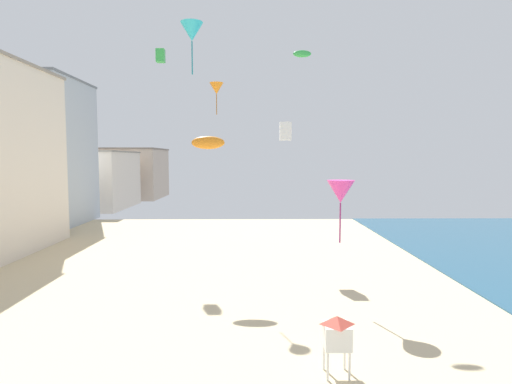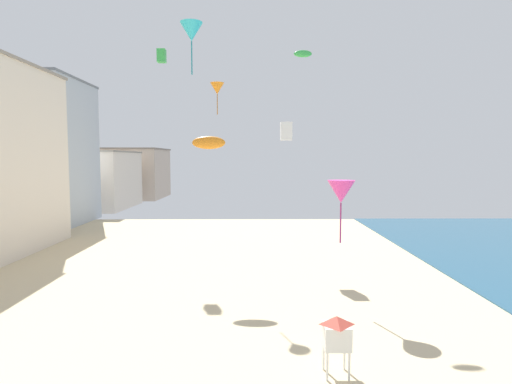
{
  "view_description": "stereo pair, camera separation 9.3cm",
  "coord_description": "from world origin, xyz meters",
  "px_view_note": "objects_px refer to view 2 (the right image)",
  "views": [
    {
      "loc": [
        4.77,
        -2.45,
        9.13
      ],
      "look_at": [
        4.98,
        18.24,
        7.47
      ],
      "focal_mm": 29.41,
      "sensor_mm": 36.0,
      "label": 1
    },
    {
      "loc": [
        4.87,
        -2.45,
        9.13
      ],
      "look_at": [
        4.98,
        18.24,
        7.47
      ],
      "focal_mm": 29.41,
      "sensor_mm": 36.0,
      "label": 2
    }
  ],
  "objects_px": {
    "lifeguard_stand": "(337,333)",
    "kite_green_parafoil": "(303,54)",
    "kite_white_box": "(286,131)",
    "kite_orange_delta": "(217,89)",
    "kite_cyan_delta": "(191,32)",
    "kite_orange_parafoil": "(209,143)",
    "kite_green_box": "(162,56)",
    "kite_magenta_delta": "(341,192)"
  },
  "relations": [
    {
      "from": "kite_magenta_delta",
      "to": "kite_green_box",
      "type": "xyz_separation_m",
      "value": [
        -14.25,
        14.99,
        11.85
      ]
    },
    {
      "from": "kite_magenta_delta",
      "to": "kite_green_box",
      "type": "relative_size",
      "value": 3.21
    },
    {
      "from": "lifeguard_stand",
      "to": "kite_cyan_delta",
      "type": "xyz_separation_m",
      "value": [
        -5.94,
        0.08,
        12.3
      ]
    },
    {
      "from": "kite_white_box",
      "to": "kite_orange_delta",
      "type": "xyz_separation_m",
      "value": [
        -5.62,
        -5.2,
        2.84
      ]
    },
    {
      "from": "kite_orange_parafoil",
      "to": "kite_white_box",
      "type": "xyz_separation_m",
      "value": [
        6.23,
        5.79,
        1.23
      ]
    },
    {
      "from": "kite_green_parafoil",
      "to": "kite_cyan_delta",
      "type": "height_order",
      "value": "kite_green_parafoil"
    },
    {
      "from": "kite_magenta_delta",
      "to": "kite_white_box",
      "type": "bearing_deg",
      "value": 102.89
    },
    {
      "from": "kite_orange_parafoil",
      "to": "kite_orange_delta",
      "type": "relative_size",
      "value": 1.05
    },
    {
      "from": "kite_cyan_delta",
      "to": "kite_orange_delta",
      "type": "distance_m",
      "value": 14.93
    },
    {
      "from": "kite_orange_delta",
      "to": "lifeguard_stand",
      "type": "bearing_deg",
      "value": -67.48
    },
    {
      "from": "kite_orange_parafoil",
      "to": "kite_magenta_delta",
      "type": "distance_m",
      "value": 10.86
    },
    {
      "from": "lifeguard_stand",
      "to": "kite_green_parafoil",
      "type": "height_order",
      "value": "kite_green_parafoil"
    },
    {
      "from": "kite_orange_parafoil",
      "to": "kite_green_box",
      "type": "distance_m",
      "value": 13.95
    },
    {
      "from": "kite_cyan_delta",
      "to": "lifeguard_stand",
      "type": "bearing_deg",
      "value": -0.79
    },
    {
      "from": "kite_green_box",
      "to": "kite_orange_parafoil",
      "type": "bearing_deg",
      "value": -60.24
    },
    {
      "from": "lifeguard_stand",
      "to": "kite_cyan_delta",
      "type": "bearing_deg",
      "value": -174.88
    },
    {
      "from": "lifeguard_stand",
      "to": "kite_orange_parafoil",
      "type": "xyz_separation_m",
      "value": [
        -6.83,
        14.42,
        8.46
      ]
    },
    {
      "from": "lifeguard_stand",
      "to": "kite_magenta_delta",
      "type": "distance_m",
      "value": 10.56
    },
    {
      "from": "kite_white_box",
      "to": "kite_green_box",
      "type": "xyz_separation_m",
      "value": [
        -11.68,
        3.74,
        7.38
      ]
    },
    {
      "from": "kite_orange_parafoil",
      "to": "kite_cyan_delta",
      "type": "distance_m",
      "value": 14.87
    },
    {
      "from": "kite_green_box",
      "to": "kite_orange_delta",
      "type": "bearing_deg",
      "value": -55.88
    },
    {
      "from": "kite_orange_parafoil",
      "to": "kite_orange_delta",
      "type": "distance_m",
      "value": 4.15
    },
    {
      "from": "kite_orange_parafoil",
      "to": "kite_white_box",
      "type": "height_order",
      "value": "kite_white_box"
    },
    {
      "from": "kite_white_box",
      "to": "kite_cyan_delta",
      "type": "height_order",
      "value": "kite_cyan_delta"
    },
    {
      "from": "kite_orange_delta",
      "to": "kite_green_parafoil",
      "type": "bearing_deg",
      "value": 1.17
    },
    {
      "from": "kite_cyan_delta",
      "to": "kite_white_box",
      "type": "bearing_deg",
      "value": 75.14
    },
    {
      "from": "kite_green_parafoil",
      "to": "kite_white_box",
      "type": "bearing_deg",
      "value": 99.21
    },
    {
      "from": "kite_green_box",
      "to": "kite_orange_delta",
      "type": "height_order",
      "value": "kite_green_box"
    },
    {
      "from": "kite_orange_parafoil",
      "to": "kite_orange_delta",
      "type": "xyz_separation_m",
      "value": [
        0.61,
        0.59,
        4.07
      ]
    },
    {
      "from": "lifeguard_stand",
      "to": "kite_orange_delta",
      "type": "relative_size",
      "value": 1.08
    },
    {
      "from": "kite_white_box",
      "to": "kite_magenta_delta",
      "type": "xyz_separation_m",
      "value": [
        2.58,
        -11.25,
        -4.47
      ]
    },
    {
      "from": "kite_cyan_delta",
      "to": "kite_green_box",
      "type": "bearing_deg",
      "value": 104.87
    },
    {
      "from": "kite_orange_parafoil",
      "to": "kite_green_box",
      "type": "xyz_separation_m",
      "value": [
        -5.45,
        9.53,
        8.6
      ]
    },
    {
      "from": "kite_green_parafoil",
      "to": "kite_white_box",
      "type": "xyz_separation_m",
      "value": [
        -0.82,
        5.07,
        -5.45
      ]
    },
    {
      "from": "kite_green_parafoil",
      "to": "kite_orange_parafoil",
      "type": "bearing_deg",
      "value": -174.19
    },
    {
      "from": "kite_orange_parafoil",
      "to": "kite_magenta_delta",
      "type": "height_order",
      "value": "kite_orange_parafoil"
    },
    {
      "from": "kite_cyan_delta",
      "to": "kite_orange_delta",
      "type": "relative_size",
      "value": 0.86
    },
    {
      "from": "kite_magenta_delta",
      "to": "kite_orange_delta",
      "type": "distance_m",
      "value": 12.53
    },
    {
      "from": "kite_green_parafoil",
      "to": "kite_green_box",
      "type": "relative_size",
      "value": 1.1
    },
    {
      "from": "lifeguard_stand",
      "to": "kite_green_parafoil",
      "type": "bearing_deg",
      "value": 95.07
    },
    {
      "from": "kite_green_parafoil",
      "to": "kite_white_box",
      "type": "distance_m",
      "value": 7.49
    },
    {
      "from": "kite_green_parafoil",
      "to": "kite_orange_delta",
      "type": "distance_m",
      "value": 6.95
    }
  ]
}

